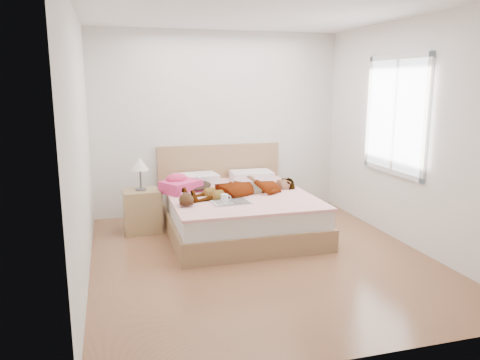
% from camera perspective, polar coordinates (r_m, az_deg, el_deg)
% --- Properties ---
extents(ground, '(4.00, 4.00, 0.00)m').
position_cam_1_polar(ground, '(5.21, 2.56, -9.43)').
color(ground, '#512D19').
rests_on(ground, ground).
extents(woman, '(1.64, 0.90, 0.21)m').
position_cam_1_polar(woman, '(5.88, 0.49, -0.65)').
color(woman, white).
rests_on(woman, bed).
extents(hair, '(0.64, 0.71, 0.09)m').
position_cam_1_polar(hair, '(6.20, -5.75, -0.65)').
color(hair, black).
rests_on(hair, bed).
extents(phone, '(0.06, 0.09, 0.05)m').
position_cam_1_polar(phone, '(6.14, -5.04, 0.39)').
color(phone, silver).
rests_on(phone, bed).
extents(room_shell, '(4.00, 4.00, 4.00)m').
position_cam_1_polar(room_shell, '(5.93, 18.42, 7.49)').
color(room_shell, white).
rests_on(room_shell, ground).
extents(bed, '(1.80, 2.08, 1.00)m').
position_cam_1_polar(bed, '(6.06, -0.47, -3.58)').
color(bed, brown).
rests_on(bed, ground).
extents(towel, '(0.58, 0.55, 0.24)m').
position_cam_1_polar(towel, '(6.02, -7.34, -0.55)').
color(towel, '#FF4583').
rests_on(towel, bed).
extents(magazine, '(0.46, 0.31, 0.03)m').
position_cam_1_polar(magazine, '(5.46, -1.07, -2.69)').
color(magazine, silver).
rests_on(magazine, bed).
extents(coffee_mug, '(0.13, 0.10, 0.10)m').
position_cam_1_polar(coffee_mug, '(5.47, -1.87, -2.22)').
color(coffee_mug, white).
rests_on(coffee_mug, bed).
extents(plush_toy, '(0.19, 0.27, 0.14)m').
position_cam_1_polar(plush_toy, '(5.35, -6.57, -2.33)').
color(plush_toy, '#33190E').
rests_on(plush_toy, bed).
extents(nightstand, '(0.46, 0.41, 0.96)m').
position_cam_1_polar(nightstand, '(6.12, -11.88, -3.29)').
color(nightstand, brown).
rests_on(nightstand, ground).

